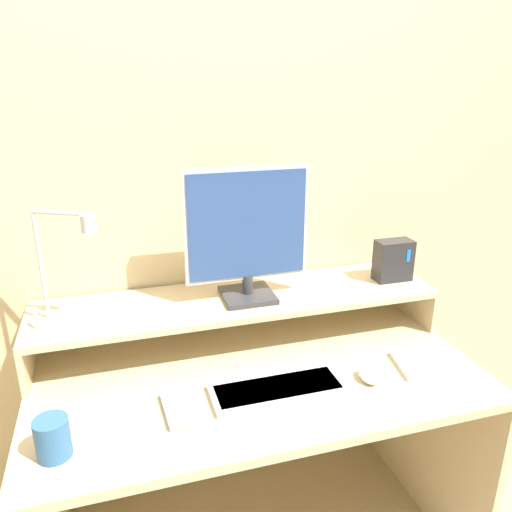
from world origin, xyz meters
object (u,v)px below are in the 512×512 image
Objects in this scene: desk_lamp at (60,277)px; remote_secondary at (404,365)px; router_dock at (393,260)px; keyboard at (278,389)px; mug at (53,438)px; monitor at (247,233)px; mouse at (369,375)px; remote_control at (172,410)px.

desk_lamp is 1.09m from remote_secondary.
router_dock is 0.38× the size of keyboard.
monitor is at bearing 34.59° from mug.
router_dock is at bearing 52.07° from mouse.
router_dock is at bearing 1.08° from desk_lamp.
mouse is 0.59m from remote_control.
keyboard is at bearing -90.07° from monitor.
desk_lamp is 3.41× the size of mug.
monitor is 0.58m from router_dock.
remote_secondary is at bearing -36.82° from monitor.
mug is (-1.03, -0.10, 0.04)m from remote_secondary.
monitor reaches higher than keyboard.
remote_control is (-0.31, -0.01, -0.00)m from keyboard.
mug is at bearing -164.29° from remote_control.
keyboard is 2.44× the size of remote_secondary.
desk_lamp reaches higher than keyboard.
monitor is 0.50m from keyboard.
remote_control is at bearing -178.58° from keyboard.
remote_control is 0.31m from mug.
mouse is at bearing -20.83° from desk_lamp.
mouse is at bearing 4.34° from mug.
desk_lamp is at bearing 86.74° from mug.
router_dock is at bearing 67.92° from remote_secondary.
mug reaches higher than remote_control.
router_dock is 0.96m from remote_control.
router_dock is 1.74× the size of mouse.
mouse is 0.54× the size of remote_secondary.
remote_control is at bearing 15.71° from mug.
monitor is 0.81m from mug.
router_dock is at bearing 30.49° from keyboard.
mouse is at bearing -4.69° from keyboard.
mug is at bearing -171.48° from keyboard.
remote_secondary is (1.01, -0.30, -0.30)m from desk_lamp.
router_dock is 0.94× the size of remote_secondary.
mug is at bearing -93.26° from desk_lamp.
desk_lamp is 1.14m from router_dock.
router_dock is 1.46× the size of mug.
remote_secondary is (0.74, 0.02, 0.00)m from remote_control.
router_dock is at bearing 19.80° from mug.
desk_lamp is at bearing -178.92° from router_dock.
monitor is at bearing -179.94° from router_dock.
mug is (-0.60, -0.09, 0.04)m from keyboard.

